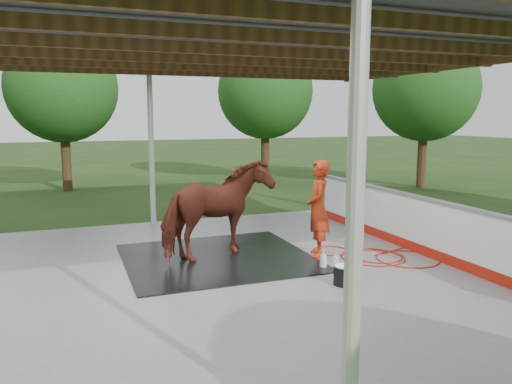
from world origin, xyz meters
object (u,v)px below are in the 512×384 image
object	(u,v)px
handler	(318,209)
wash_bucket	(344,275)
dasher_board	(425,228)
horse	(217,210)

from	to	relation	value
handler	wash_bucket	world-z (taller)	handler
dasher_board	wash_bucket	size ratio (longest dim) A/B	22.77
dasher_board	horse	bearing A→B (deg)	163.15
handler	horse	bearing A→B (deg)	-81.71
dasher_board	horse	distance (m)	4.14
horse	wash_bucket	xyz separation A→B (m)	(1.50, -2.21, -0.79)
handler	wash_bucket	size ratio (longest dim) A/B	5.41
dasher_board	handler	bearing A→B (deg)	162.06
dasher_board	wash_bucket	distance (m)	2.67
dasher_board	horse	world-z (taller)	horse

